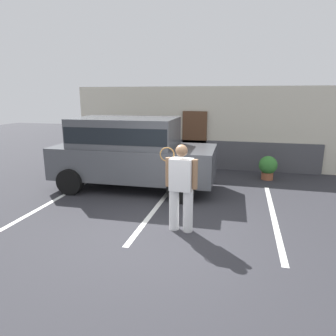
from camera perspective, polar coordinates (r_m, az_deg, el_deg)
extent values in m
plane|color=#2D2D33|center=(6.12, -0.96, -12.34)|extent=(40.00, 40.00, 0.00)
cube|color=silver|center=(8.69, -19.59, -5.11)|extent=(0.12, 4.40, 0.01)
cube|color=silver|center=(7.58, -1.88, -7.05)|extent=(0.12, 4.40, 0.01)
cube|color=silver|center=(7.37, 19.29, -8.47)|extent=(0.12, 4.40, 0.01)
cube|color=beige|center=(11.38, 6.72, 7.58)|extent=(9.85, 0.30, 2.98)
cube|color=#4C4C51|center=(11.33, 6.45, 2.61)|extent=(8.27, 0.10, 1.04)
cube|color=brown|center=(11.26, 5.00, 5.31)|extent=(0.90, 0.06, 2.10)
cube|color=#4C4F54|center=(8.81, -6.36, 1.26)|extent=(4.65, 2.01, 0.90)
cube|color=#4C4F54|center=(8.75, -8.07, 6.78)|extent=(2.94, 1.83, 0.80)
cube|color=black|center=(8.75, -8.06, 6.65)|extent=(2.88, 1.85, 0.44)
cylinder|color=black|center=(9.46, 4.51, -0.56)|extent=(0.73, 0.28, 0.72)
cylinder|color=black|center=(7.65, 2.50, -4.00)|extent=(0.73, 0.28, 0.72)
cylinder|color=black|center=(10.34, -12.76, 0.37)|extent=(0.73, 0.28, 0.72)
cylinder|color=black|center=(8.72, -18.02, -2.46)|extent=(0.73, 0.28, 0.72)
cylinder|color=white|center=(6.08, 3.79, -8.15)|extent=(0.20, 0.20, 0.85)
cylinder|color=white|center=(6.16, 1.17, -7.82)|extent=(0.20, 0.20, 0.85)
cube|color=white|center=(5.88, 2.54, -1.23)|extent=(0.46, 0.32, 0.64)
sphere|color=#8C6647|center=(5.78, 2.59, 3.29)|extent=(0.24, 0.24, 0.24)
cylinder|color=#8C6647|center=(5.80, 5.11, -1.20)|extent=(0.11, 0.11, 0.58)
cylinder|color=#8C6647|center=(5.96, 0.04, -0.75)|extent=(0.11, 0.11, 0.58)
torus|color=olive|center=(5.94, -0.21, 2.58)|extent=(0.29, 0.08, 0.29)
cylinder|color=olive|center=(5.99, -0.20, 0.38)|extent=(0.03, 0.03, 0.20)
cylinder|color=#9E5638|center=(10.32, 18.24, -1.41)|extent=(0.38, 0.38, 0.23)
sphere|color=#387F33|center=(10.24, 18.39, 0.54)|extent=(0.58, 0.58, 0.58)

